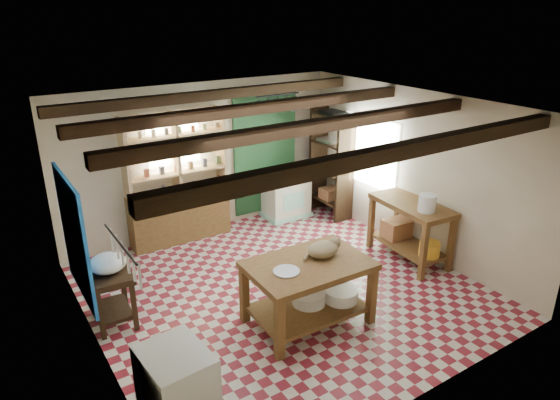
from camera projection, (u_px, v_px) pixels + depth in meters
floor at (282, 290)px, 7.09m from camera, size 5.00×5.00×0.02m
ceiling at (283, 107)px, 6.13m from camera, size 5.00×5.00×0.02m
wall_back at (202, 159)px, 8.55m from camera, size 5.00×0.04×2.60m
wall_front at (429, 289)px, 4.66m from camera, size 5.00×0.04×2.60m
wall_left at (88, 253)px, 5.33m from camera, size 0.04×5.00×2.60m
wall_right at (414, 172)px, 7.88m from camera, size 0.04×5.00×2.60m
ceiling_beams at (283, 117)px, 6.17m from camera, size 5.00×3.80×0.15m
blue_wall_patch at (74, 238)px, 6.12m from camera, size 0.04×1.40×1.60m
green_wall_patch at (265, 151)px, 9.18m from camera, size 1.30×0.04×2.30m
window_back at (173, 141)px, 8.13m from camera, size 0.90×0.02×0.80m
window_right at (370, 152)px, 8.61m from camera, size 0.02×1.30×1.20m
utensil_rail at (121, 256)px, 4.25m from camera, size 0.06×0.90×0.28m
pot_rack at (278, 104)px, 8.51m from camera, size 0.86×0.12×0.36m
shelving_unit at (177, 179)px, 8.20m from camera, size 1.70×0.34×2.20m
tall_rack at (331, 164)px, 9.28m from camera, size 0.40×0.86×2.00m
work_table at (308, 293)px, 6.23m from camera, size 1.52×1.04×0.84m
stove at (286, 197)px, 9.38m from camera, size 0.82×0.56×0.80m
prep_table at (112, 296)px, 6.25m from camera, size 0.55×0.75×0.73m
white_cabinet at (178, 398)px, 4.48m from camera, size 0.59×0.69×0.98m
right_counter at (409, 231)px, 7.78m from camera, size 0.78×1.38×0.95m
cat at (323, 249)px, 6.20m from camera, size 0.46×0.37×0.19m
steel_tray at (286, 271)px, 5.86m from camera, size 0.33×0.33×0.02m
basin_large at (309, 298)px, 6.34m from camera, size 0.44×0.44×0.15m
basin_small at (341, 294)px, 6.41m from camera, size 0.45×0.45×0.15m
kettle_left at (275, 174)px, 9.07m from camera, size 0.19×0.19×0.21m
kettle_right at (291, 171)px, 9.24m from camera, size 0.16×0.16×0.20m
enamel_bowl at (107, 263)px, 6.08m from camera, size 0.48×0.48×0.22m
white_bucket at (427, 203)px, 7.25m from camera, size 0.28×0.28×0.26m
wicker_basket at (396, 229)px, 8.05m from camera, size 0.44×0.37×0.29m
yellow_tub at (429, 249)px, 7.45m from camera, size 0.33×0.33×0.23m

